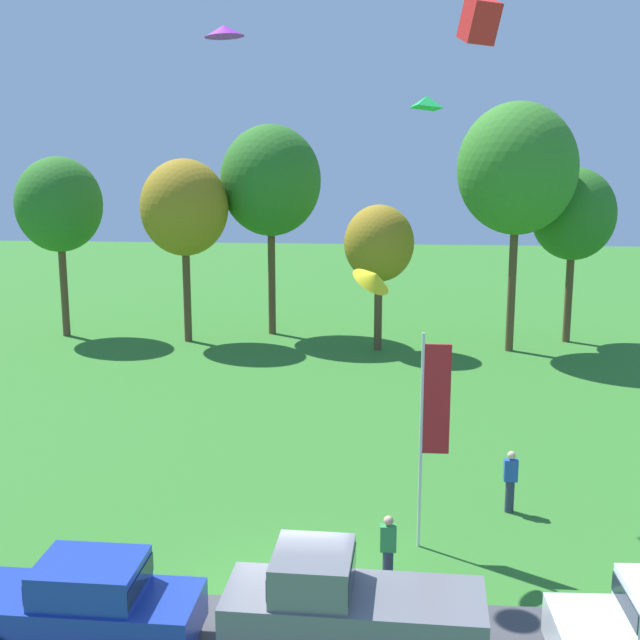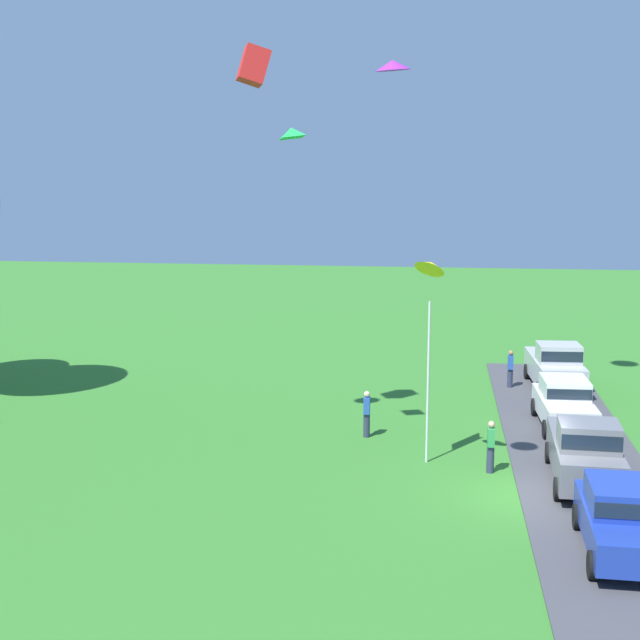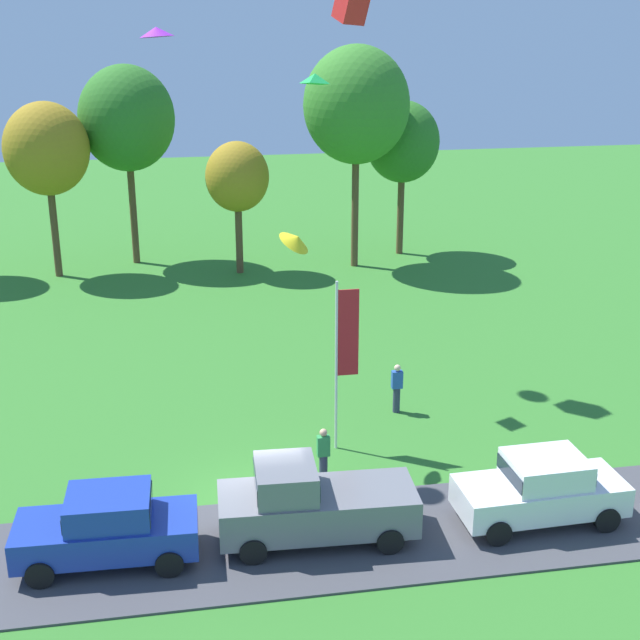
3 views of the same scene
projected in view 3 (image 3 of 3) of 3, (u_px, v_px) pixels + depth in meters
name	position (u px, v px, depth m)	size (l,w,h in m)	color
ground_plane	(254.00, 506.00, 24.42)	(120.00, 120.00, 0.00)	#337528
pavement_strip	(263.00, 547.00, 22.51)	(36.00, 4.40, 0.06)	#424247
car_sedan_far_end	(108.00, 525.00, 21.60)	(4.45, 2.06, 1.84)	#1E389E
car_pickup_near_entrance	(310.00, 502.00, 22.48)	(5.08, 2.22, 2.14)	slate
car_sedan_by_flagpole	(542.00, 487.00, 23.32)	(4.45, 2.06, 1.84)	white
person_beside_suv	(323.00, 455.00, 25.29)	(0.36, 0.24, 1.71)	#2D334C
person_watching_sky	(397.00, 388.00, 29.75)	(0.36, 0.24, 1.71)	#2D334C
tree_right_of_center	(47.00, 149.00, 42.96)	(4.10, 4.10, 8.65)	brown
tree_left_of_center	(127.00, 119.00, 44.93)	(4.84, 4.84, 10.21)	brown
tree_center_back	(237.00, 177.00, 44.04)	(3.16, 3.16, 6.67)	brown
tree_lone_near	(356.00, 105.00, 44.10)	(5.30, 5.30, 11.19)	brown
tree_far_left	(403.00, 142.00, 47.15)	(3.91, 3.91, 8.26)	brown
flag_banner	(344.00, 344.00, 26.50)	(0.71, 0.08, 5.40)	silver
kite_delta_high_left	(156.00, 32.00, 23.70)	(0.94, 0.94, 0.26)	purple
kite_diamond_over_trees	(315.00, 79.00, 28.23)	(0.74, 0.79, 0.32)	green
kite_delta_near_flag	(296.00, 240.00, 25.16)	(0.96, 0.96, 0.26)	yellow
kite_box_topmost	(352.00, 3.00, 29.10)	(0.83, 0.83, 1.16)	red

